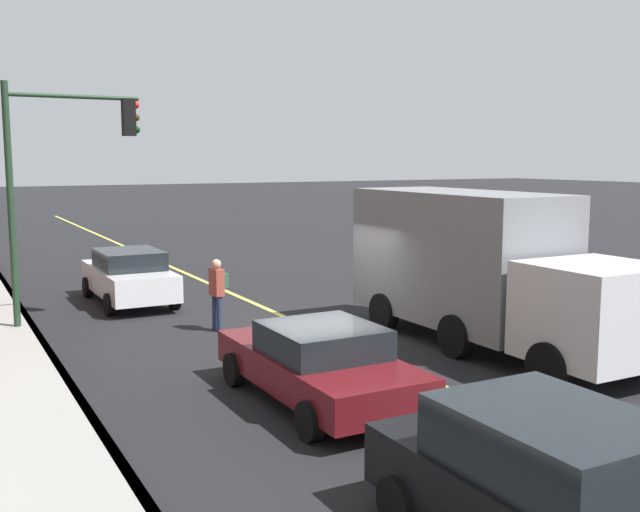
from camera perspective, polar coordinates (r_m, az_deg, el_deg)
ground at (r=17.38m, az=-0.01°, el=-5.98°), size 200.00×200.00×0.00m
curb_edge at (r=15.55m, az=-19.97°, el=-7.80°), size 80.00×0.16×0.15m
lane_stripe_center at (r=17.38m, az=-0.01°, el=-5.96°), size 80.00×0.16×0.01m
car_maroon at (r=12.40m, az=-0.10°, el=-8.27°), size 4.51×2.06×1.35m
car_white at (r=21.41m, az=-14.66°, el=-1.50°), size 4.47×1.95×1.53m
car_black at (r=7.97m, az=17.53°, el=-16.85°), size 4.08×2.01×1.63m
truck_gray at (r=16.30m, az=12.36°, el=-0.81°), size 7.72×2.44×3.35m
pedestrian_with_backpack at (r=17.54m, az=-7.98°, el=-2.55°), size 0.43×0.40×1.73m
traffic_light_mast at (r=18.51m, az=-19.57°, el=6.75°), size 0.28×3.14×5.83m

